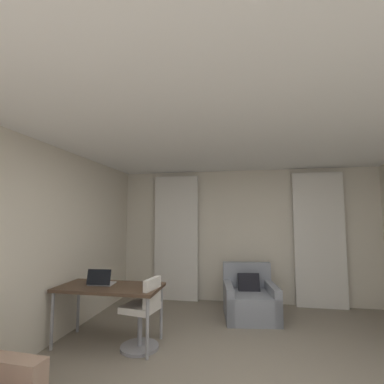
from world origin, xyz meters
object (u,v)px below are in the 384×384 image
desk (110,291)px  desk_chair (143,317)px  laptop (101,281)px  armchair (250,300)px

desk → desk_chair: (0.49, -0.05, -0.29)m
desk_chair → laptop: 0.75m
desk → laptop: size_ratio=4.00×
armchair → laptop: (-1.99, -1.31, 0.51)m
armchair → desk: (-1.84, -1.33, 0.40)m
armchair → desk_chair: bearing=-134.4°
desk → desk_chair: bearing=-6.3°
armchair → laptop: size_ratio=2.87×
desk → desk_chair: size_ratio=1.54×
desk_chair → laptop: laptop is taller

